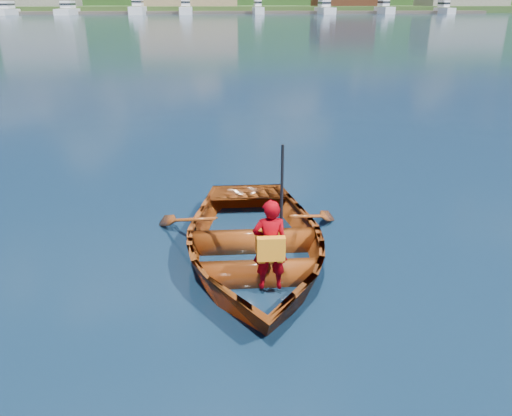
% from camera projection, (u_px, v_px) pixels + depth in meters
% --- Properties ---
extents(ground, '(600.00, 600.00, 0.00)m').
position_uv_depth(ground, '(335.00, 268.00, 6.96)').
color(ground, '#142546').
rests_on(ground, ground).
extents(rowboat, '(3.15, 4.32, 0.87)m').
position_uv_depth(rowboat, '(253.00, 242.00, 7.05)').
color(rowboat, brown).
rests_on(rowboat, ground).
extents(child_paddler, '(0.44, 0.34, 1.81)m').
position_uv_depth(child_paddler, '(270.00, 245.00, 6.08)').
color(child_paddler, '#9D000A').
rests_on(child_paddler, ground).
extents(dock, '(160.05, 7.57, 0.80)m').
position_uv_depth(dock, '(215.00, 13.00, 142.98)').
color(dock, brown).
rests_on(dock, ground).
extents(marina_yachts, '(143.65, 13.84, 4.32)m').
position_uv_depth(marina_yachts, '(178.00, 9.00, 137.29)').
color(marina_yachts, white).
rests_on(marina_yachts, ground).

